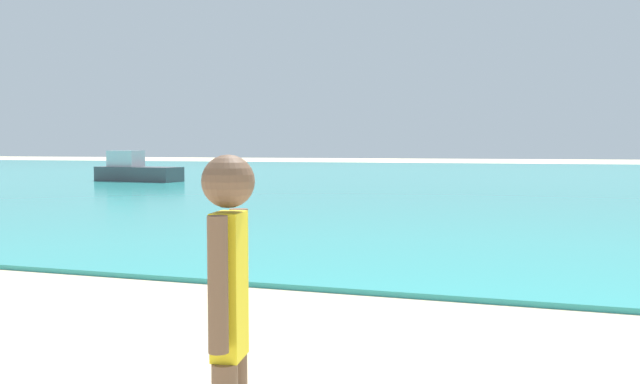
% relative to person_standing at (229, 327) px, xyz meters
% --- Properties ---
extents(water, '(160.00, 60.00, 0.06)m').
position_rel_person_standing_xyz_m(water, '(-1.18, 34.53, -0.84)').
color(water, teal).
rests_on(water, ground).
extents(person_standing, '(0.20, 0.35, 1.52)m').
position_rel_person_standing_xyz_m(person_standing, '(0.00, 0.00, 0.00)').
color(person_standing, brown).
rests_on(person_standing, ground).
extents(boat_far, '(4.13, 1.74, 1.36)m').
position_rel_person_standing_xyz_m(boat_far, '(-16.30, 23.79, -0.33)').
color(boat_far, '#4C4C51').
rests_on(boat_far, water).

